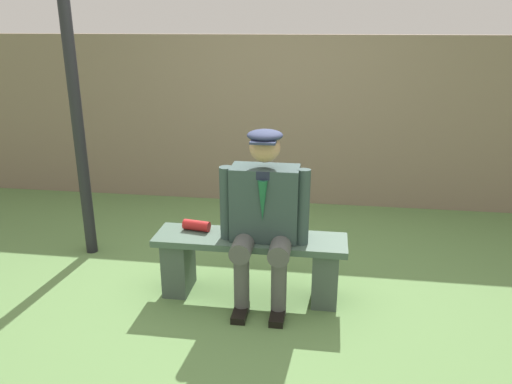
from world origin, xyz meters
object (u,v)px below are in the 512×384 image
(seated_man, at_px, (264,211))
(rolled_magazine, at_px, (197,225))
(bench, at_px, (250,259))
(lamp_post, at_px, (63,0))

(seated_man, xyz_separation_m, rolled_magazine, (0.53, -0.12, -0.19))
(bench, bearing_deg, rolled_magazine, -8.66)
(seated_man, xyz_separation_m, lamp_post, (1.65, -0.60, 1.43))
(rolled_magazine, xyz_separation_m, lamp_post, (1.12, -0.48, 1.62))
(rolled_magazine, bearing_deg, bench, 171.34)
(lamp_post, bearing_deg, bench, 160.50)
(bench, xyz_separation_m, rolled_magazine, (0.42, -0.06, 0.22))
(bench, bearing_deg, seated_man, 153.81)
(bench, distance_m, lamp_post, 2.46)
(lamp_post, bearing_deg, rolled_magazine, 156.73)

